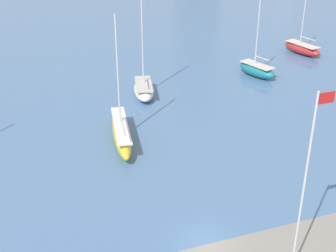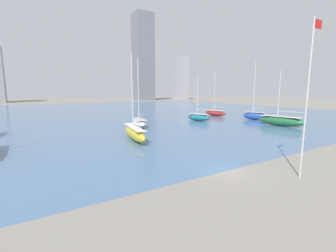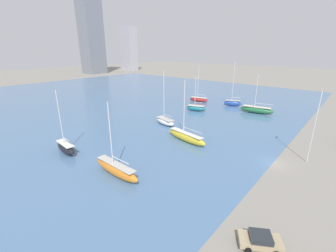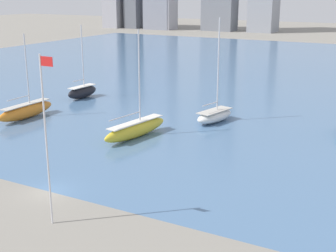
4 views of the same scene
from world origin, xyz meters
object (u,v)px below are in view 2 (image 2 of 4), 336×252
at_px(flag_pole, 308,95).
at_px(sailboat_white, 139,122).
at_px(sailboat_red, 215,113).
at_px(sailboat_teal, 199,117).
at_px(sailboat_yellow, 134,133).
at_px(sailboat_blue, 255,115).
at_px(sailboat_green, 281,121).

distance_m(flag_pole, sailboat_white, 34.13).
distance_m(flag_pole, sailboat_red, 51.53).
relative_size(flag_pole, sailboat_teal, 1.21).
relative_size(sailboat_yellow, sailboat_white, 0.93).
xyz_separation_m(sailboat_yellow, sailboat_red, (35.47, 19.75, -0.16)).
distance_m(sailboat_yellow, sailboat_teal, 26.55).
relative_size(flag_pole, sailboat_red, 1.00).
relative_size(sailboat_blue, sailboat_teal, 1.39).
bearing_deg(flag_pole, sailboat_green, 35.09).
distance_m(sailboat_blue, sailboat_yellow, 37.90).
distance_m(sailboat_yellow, sailboat_green, 33.42).
distance_m(sailboat_blue, sailboat_white, 31.78).
xyz_separation_m(sailboat_yellow, sailboat_teal, (23.24, 12.85, -0.12)).
relative_size(sailboat_yellow, sailboat_green, 1.11).
relative_size(flag_pole, sailboat_green, 1.12).
height_order(sailboat_yellow, sailboat_teal, sailboat_yellow).
bearing_deg(sailboat_blue, sailboat_white, 149.09).
bearing_deg(sailboat_red, sailboat_blue, -94.06).
xyz_separation_m(sailboat_red, sailboat_teal, (-12.23, -6.90, 0.04)).
bearing_deg(sailboat_blue, flag_pole, -159.49).
bearing_deg(sailboat_blue, sailboat_red, 75.52).
bearing_deg(sailboat_green, sailboat_yellow, 165.59).
xyz_separation_m(sailboat_white, sailboat_green, (27.37, -14.64, 0.16)).
relative_size(sailboat_green, sailboat_teal, 1.08).
distance_m(sailboat_white, sailboat_teal, 17.43).
height_order(sailboat_blue, sailboat_teal, sailboat_blue).
xyz_separation_m(sailboat_green, sailboat_teal, (-10.01, 16.24, -0.14)).
distance_m(sailboat_white, sailboat_green, 31.04).
xyz_separation_m(sailboat_white, sailboat_red, (29.59, 8.49, -0.02)).
distance_m(sailboat_blue, sailboat_green, 10.80).
distance_m(sailboat_red, sailboat_green, 23.24).
distance_m(sailboat_yellow, sailboat_white, 12.70).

